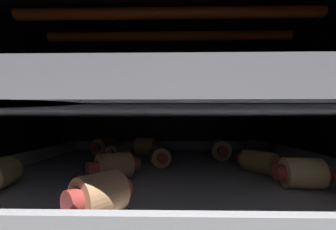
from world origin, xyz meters
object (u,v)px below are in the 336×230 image
object	(u,v)px
pig_in_blanket_upper_3	(35,92)
pig_in_blanket_upper_4	(173,102)
oven_rack_lower	(168,176)
pig_in_blanket_lower_4	(159,156)
pig_in_blanket_upper_7	(134,101)
baking_tray_upper	(168,108)
pig_in_blanket_lower_9	(256,146)
pig_in_blanket_upper_2	(168,90)
pig_in_blanket_lower_5	(302,173)
pig_in_blanket_upper_5	(102,96)
baking_tray_lower	(168,170)
pig_in_blanket_lower_6	(259,162)
oven_rack_upper	(168,114)
pig_in_blanket_lower_0	(104,146)
pig_in_blanket_lower_2	(99,195)
pig_in_blanket_upper_1	(279,94)
pig_in_blanket_lower_10	(117,151)
pig_in_blanket_lower_1	(145,146)
pig_in_blanket_lower_8	(219,150)
pig_in_blanket_upper_8	(277,89)
pig_in_blanket_upper_0	(86,102)
heating_element	(168,13)
pig_in_blanket_lower_7	(114,166)

from	to	relation	value
pig_in_blanket_upper_3	pig_in_blanket_upper_4	distance (cm)	23.98
oven_rack_lower	pig_in_blanket_lower_4	size ratio (longest dim) A/B	9.21
pig_in_blanket_upper_7	baking_tray_upper	bearing A→B (deg)	-53.59
pig_in_blanket_lower_9	pig_in_blanket_upper_2	world-z (taller)	pig_in_blanket_upper_2
pig_in_blanket_lower_5	pig_in_blanket_upper_5	bearing A→B (deg)	160.46
baking_tray_lower	pig_in_blanket_upper_3	world-z (taller)	pig_in_blanket_upper_3
pig_in_blanket_lower_6	pig_in_blanket_lower_9	world-z (taller)	pig_in_blanket_lower_6
pig_in_blanket_lower_5	oven_rack_upper	distance (cm)	17.02
pig_in_blanket_lower_0	pig_in_blanket_upper_5	size ratio (longest dim) A/B	1.20
pig_in_blanket_upper_2	pig_in_blanket_lower_2	bearing A→B (deg)	-115.15
pig_in_blanket_lower_9	pig_in_blanket_upper_1	world-z (taller)	pig_in_blanket_upper_1
pig_in_blanket_lower_6	pig_in_blanket_upper_4	world-z (taller)	pig_in_blanket_upper_4
pig_in_blanket_upper_5	pig_in_blanket_upper_3	bearing A→B (deg)	-164.75
pig_in_blanket_lower_10	pig_in_blanket_upper_1	size ratio (longest dim) A/B	1.04
pig_in_blanket_lower_5	pig_in_blanket_upper_1	xyz separation A→B (cm)	(1.29, 7.22, 8.71)
pig_in_blanket_lower_1	pig_in_blanket_lower_6	world-z (taller)	pig_in_blanket_lower_1
pig_in_blanket_upper_1	pig_in_blanket_upper_5	distance (cm)	24.16
pig_in_blanket_lower_8	pig_in_blanket_upper_3	world-z (taller)	pig_in_blanket_upper_3
pig_in_blanket_lower_9	pig_in_blanket_upper_8	world-z (taller)	pig_in_blanket_upper_8
pig_in_blanket_lower_5	pig_in_blanket_lower_6	world-z (taller)	pig_in_blanket_lower_5
baking_tray_upper	pig_in_blanket_upper_0	world-z (taller)	pig_in_blanket_upper_0
pig_in_blanket_lower_9	pig_in_blanket_upper_2	bearing A→B (deg)	-132.44
pig_in_blanket_lower_5	pig_in_blanket_upper_3	bearing A→B (deg)	169.17
baking_tray_lower	pig_in_blanket_upper_4	xyz separation A→B (cm)	(0.69, 13.57, 10.44)
baking_tray_lower	pig_in_blanket_upper_4	size ratio (longest dim) A/B	7.57
pig_in_blanket_upper_4	oven_rack_upper	bearing A→B (deg)	-92.93
oven_rack_lower	pig_in_blanket_lower_1	world-z (taller)	pig_in_blanket_lower_1
pig_in_blanket_lower_6	heating_element	bearing A→B (deg)	169.48
pig_in_blanket_lower_1	pig_in_blanket_lower_7	xyz separation A→B (cm)	(-1.45, -16.63, -0.17)
pig_in_blanket_upper_7	pig_in_blanket_upper_8	size ratio (longest dim) A/B	1.03
pig_in_blanket_lower_10	pig_in_blanket_upper_2	size ratio (longest dim) A/B	0.96
pig_in_blanket_upper_0	pig_in_blanket_upper_7	bearing A→B (deg)	-27.45
heating_element	pig_in_blanket_lower_1	world-z (taller)	heating_element
pig_in_blanket_lower_6	pig_in_blanket_upper_8	xyz separation A→B (cm)	(-0.28, -5.50, 8.61)
pig_in_blanket_lower_1	pig_in_blanket_upper_0	bearing A→B (deg)	167.17
baking_tray_lower	pig_in_blanket_upper_8	bearing A→B (deg)	-33.79
pig_in_blanket_lower_9	pig_in_blanket_upper_8	bearing A→B (deg)	-105.93
pig_in_blanket_lower_6	pig_in_blanket_lower_7	bearing A→B (deg)	-169.75
pig_in_blanket_lower_7	pig_in_blanket_upper_3	bearing A→B (deg)	164.48
pig_in_blanket_lower_2	pig_in_blanket_upper_0	bearing A→B (deg)	113.71
oven_rack_lower	pig_in_blanket_upper_5	world-z (taller)	pig_in_blanket_upper_5
pig_in_blanket_upper_0	pig_in_blanket_upper_1	distance (cm)	35.48
pig_in_blanket_lower_1	pig_in_blanket_upper_2	bearing A→B (deg)	-73.68
pig_in_blanket_lower_8	baking_tray_upper	world-z (taller)	baking_tray_upper
pig_in_blanket_lower_5	baking_tray_upper	world-z (taller)	baking_tray_upper
pig_in_blanket_upper_4	pig_in_blanket_lower_7	bearing A→B (deg)	-109.50
pig_in_blanket_lower_0	oven_rack_upper	xyz separation A→B (cm)	(12.67, -11.55, 6.00)
heating_element	pig_in_blanket_lower_6	distance (cm)	23.70
pig_in_blanket_lower_5	baking_tray_lower	bearing A→B (deg)	148.99
baking_tray_lower	oven_rack_upper	world-z (taller)	oven_rack_upper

